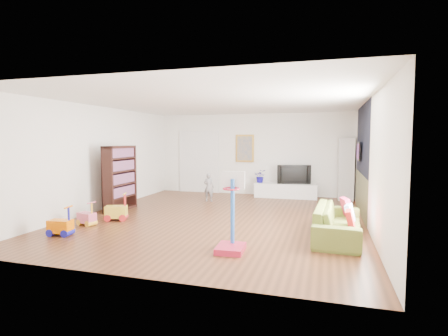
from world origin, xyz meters
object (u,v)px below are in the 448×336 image
(basketball_hoop, at_px, (231,212))
(bookshelf, at_px, (120,178))
(media_console, at_px, (286,191))
(sofa, at_px, (338,222))

(basketball_hoop, bearing_deg, bookshelf, 142.86)
(media_console, distance_m, basketball_hoop, 5.67)
(media_console, xyz_separation_m, sofa, (1.46, -4.29, 0.07))
(sofa, xyz_separation_m, basketball_hoop, (-1.72, -1.36, 0.36))
(bookshelf, bearing_deg, media_console, 38.91)
(media_console, relative_size, bookshelf, 1.16)
(bookshelf, relative_size, basketball_hoop, 1.27)
(basketball_hoop, bearing_deg, media_console, 83.97)
(media_console, xyz_separation_m, basketball_hoop, (-0.25, -5.65, 0.44))
(bookshelf, relative_size, sofa, 0.82)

